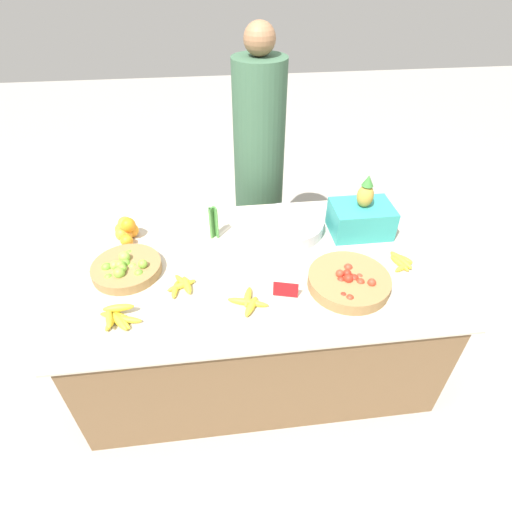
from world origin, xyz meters
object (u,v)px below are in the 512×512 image
tomato_basket (349,281)px  produce_crate (361,217)px  price_sign (286,290)px  vendor_person (259,168)px  lime_bowl (126,268)px  metal_bowl (289,226)px

tomato_basket → produce_crate: produce_crate is taller
tomato_basket → price_sign: (-0.31, -0.03, 0.01)m
tomato_basket → produce_crate: (0.19, 0.43, 0.07)m
tomato_basket → produce_crate: size_ratio=1.11×
price_sign → vendor_person: bearing=104.2°
tomato_basket → lime_bowl: bearing=168.0°
metal_bowl → vendor_person: bearing=98.1°
lime_bowl → price_sign: bearing=-18.8°
price_sign → produce_crate: bearing=57.8°
price_sign → vendor_person: vendor_person is taller
lime_bowl → metal_bowl: size_ratio=0.89×
lime_bowl → produce_crate: size_ratio=0.97×
lime_bowl → produce_crate: bearing=9.3°
tomato_basket → price_sign: size_ratio=3.43×
price_sign → produce_crate: (0.50, 0.46, 0.06)m
produce_crate → lime_bowl: bearing=-170.7°
price_sign → vendor_person: 1.15m
lime_bowl → produce_crate: produce_crate is taller
price_sign → produce_crate: produce_crate is taller
tomato_basket → vendor_person: (-0.29, 1.11, 0.05)m
vendor_person → metal_bowl: bearing=-81.9°
vendor_person → price_sign: bearing=-91.0°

